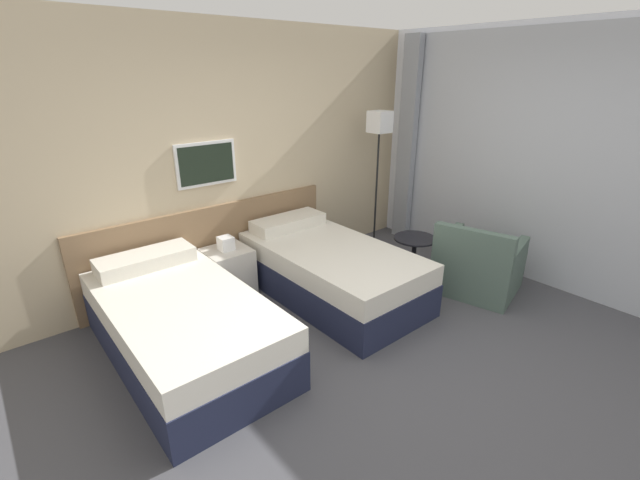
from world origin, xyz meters
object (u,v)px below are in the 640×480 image
object	(u,v)px
side_table	(414,252)
armchair	(478,267)
floor_lamp	(379,136)
bed_near_window	(330,270)
bed_near_door	(183,325)
nightstand	(228,271)

from	to	relation	value
side_table	armchair	size ratio (longest dim) A/B	0.58
floor_lamp	bed_near_window	bearing A→B (deg)	-156.15
bed_near_door	bed_near_window	xyz separation A→B (m)	(1.61, 0.00, 0.00)
side_table	floor_lamp	bearing A→B (deg)	67.65
bed_near_door	bed_near_window	bearing A→B (deg)	0.00
bed_near_door	bed_near_window	world-z (taller)	same
floor_lamp	side_table	distance (m)	1.50
floor_lamp	armchair	distance (m)	1.92
bed_near_window	armchair	xyz separation A→B (m)	(1.27, -0.93, -0.02)
bed_near_door	armchair	world-z (taller)	armchair
bed_near_window	nightstand	xyz separation A→B (m)	(-0.80, 0.72, -0.02)
bed_near_door	floor_lamp	distance (m)	3.14
floor_lamp	armchair	size ratio (longest dim) A/B	1.86
nightstand	side_table	size ratio (longest dim) A/B	1.15
bed_near_door	nightstand	bearing A→B (deg)	41.85
armchair	bed_near_window	bearing A→B (deg)	39.50
bed_near_window	side_table	xyz separation A→B (m)	(0.85, -0.40, 0.11)
nightstand	armchair	size ratio (longest dim) A/B	0.67
bed_near_door	side_table	size ratio (longest dim) A/B	3.56
bed_near_door	armchair	size ratio (longest dim) A/B	2.08
floor_lamp	bed_near_door	bearing A→B (deg)	-169.10
bed_near_window	nightstand	distance (m)	1.08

